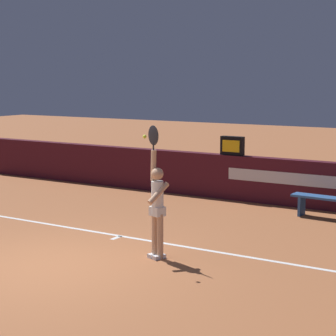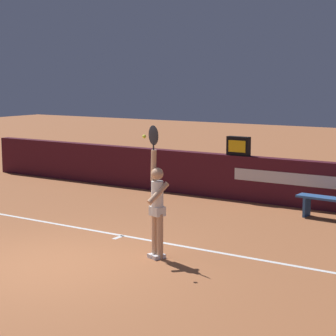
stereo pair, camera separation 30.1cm
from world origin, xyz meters
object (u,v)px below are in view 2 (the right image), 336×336
tennis_player (157,204)px  tennis_ball (144,137)px  speed_display (238,146)px  courtside_bench_near (334,203)px

tennis_player → tennis_ball: bearing=-100.7°
speed_display → tennis_ball: size_ratio=9.45×
tennis_ball → speed_display: bearing=100.0°
tennis_player → tennis_ball: size_ratio=36.02×
tennis_player → tennis_ball: tennis_player is taller
speed_display → tennis_player: 5.42m
speed_display → courtside_bench_near: (2.79, -0.91, -1.00)m
tennis_player → tennis_ball: 1.23m
tennis_player → speed_display: bearing=101.1°
courtside_bench_near → speed_display: bearing=162.0°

